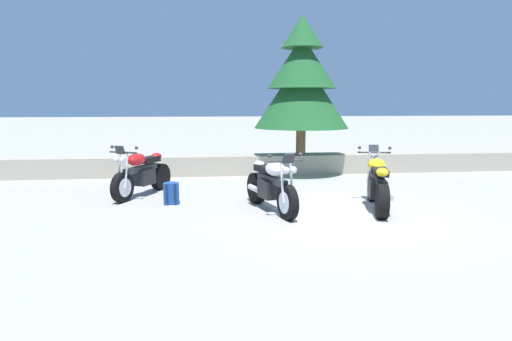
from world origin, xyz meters
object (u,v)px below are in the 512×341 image
at_px(motorcycle_white_centre, 271,186).
at_px(motorcycle_yellow_far_right, 377,184).
at_px(rider_backpack, 171,192).
at_px(motorcycle_red_near_left, 142,174).
at_px(pine_tree_far_left, 302,81).

relative_size(motorcycle_white_centre, motorcycle_yellow_far_right, 1.00).
xyz_separation_m(motorcycle_yellow_far_right, rider_backpack, (-3.98, 0.85, -0.24)).
distance_m(motorcycle_red_near_left, motorcycle_white_centre, 3.13).
relative_size(motorcycle_white_centre, pine_tree_far_left, 0.52).
bearing_deg(rider_backpack, motorcycle_yellow_far_right, -12.00).
distance_m(motorcycle_red_near_left, rider_backpack, 1.18).
bearing_deg(pine_tree_far_left, motorcycle_yellow_far_right, -82.53).
bearing_deg(motorcycle_yellow_far_right, motorcycle_white_centre, 178.17).
xyz_separation_m(motorcycle_white_centre, pine_tree_far_left, (1.50, 4.21, 2.15)).
relative_size(motorcycle_yellow_far_right, pine_tree_far_left, 0.52).
bearing_deg(motorcycle_yellow_far_right, motorcycle_red_near_left, 159.38).
bearing_deg(rider_backpack, pine_tree_far_left, 45.09).
height_order(motorcycle_white_centre, motorcycle_yellow_far_right, same).
height_order(motorcycle_white_centre, pine_tree_far_left, pine_tree_far_left).
xyz_separation_m(motorcycle_red_near_left, motorcycle_yellow_far_right, (4.69, -1.76, 0.00)).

